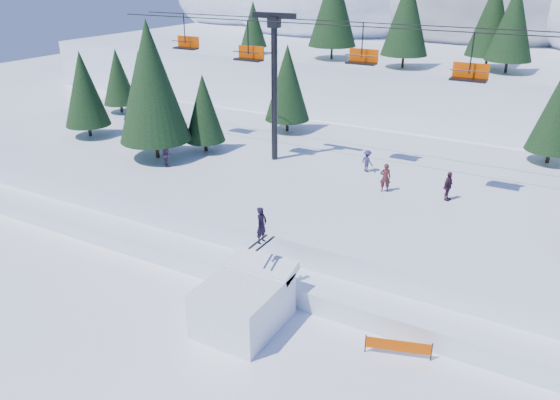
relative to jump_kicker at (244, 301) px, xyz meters
The scene contains 10 objects.
ground 3.58m from the jump_kicker, 55.30° to the right, with size 160.00×160.00×0.00m, color white.
mid_shelf 15.36m from the jump_kicker, 82.86° to the left, with size 70.00×22.00×2.50m, color white.
berm 5.62m from the jump_kicker, 69.98° to the left, with size 70.00×6.00×1.10m, color white.
mountain_ridge 71.14m from the jump_kicker, 92.58° to the left, with size 119.00×60.74×26.46m.
jump_kicker is the anchor object (origin of this frame).
chairlift 17.62m from the jump_kicker, 77.34° to the left, with size 46.00×3.21×10.28m.
conifer_stand 17.36m from the jump_kicker, 77.59° to the left, with size 61.80×17.21×9.89m.
distant_skiers 14.67m from the jump_kicker, 84.57° to the left, with size 30.90×10.80×1.86m.
banner_near 7.19m from the jump_kicker, 10.23° to the left, with size 2.73×0.89×0.90m.
banner_far 10.33m from the jump_kicker, 14.75° to the left, with size 2.83×0.45×0.90m.
Camera 1 is at (10.01, -15.13, 15.61)m, focal length 35.00 mm.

